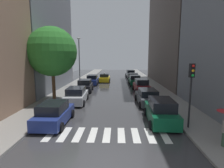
# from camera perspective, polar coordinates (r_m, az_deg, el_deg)

# --- Properties ---
(ground_plane) EXTENTS (28.00, 72.00, 0.04)m
(ground_plane) POSITION_cam_1_polar(r_m,az_deg,el_deg) (31.87, 0.57, -0.15)
(ground_plane) COLOR #343437
(sidewalk_left) EXTENTS (3.00, 72.00, 0.15)m
(sidewalk_left) POSITION_cam_1_polar(r_m,az_deg,el_deg) (32.64, -10.92, 0.07)
(sidewalk_left) COLOR gray
(sidewalk_left) RESTS_ON ground
(sidewalk_right) EXTENTS (3.00, 72.00, 0.15)m
(sidewalk_right) POSITION_cam_1_polar(r_m,az_deg,el_deg) (32.38, 12.15, -0.04)
(sidewalk_right) COLOR gray
(sidewalk_right) RESTS_ON ground
(crosswalk_stripes) EXTENTS (7.65, 2.20, 0.01)m
(crosswalk_stripes) POSITION_cam_1_polar(r_m,az_deg,el_deg) (11.76, -1.60, -15.81)
(crosswalk_stripes) COLOR silver
(crosswalk_stripes) RESTS_ON ground
(building_left_mid) EXTENTS (6.00, 15.77, 25.20)m
(building_left_mid) POSITION_cam_1_polar(r_m,az_deg,el_deg) (29.85, -23.22, 23.01)
(building_left_mid) COLOR slate
(building_left_mid) RESTS_ON ground
(building_right_mid) EXTENTS (6.00, 21.25, 25.47)m
(building_right_mid) POSITION_cam_1_polar(r_m,az_deg,el_deg) (35.47, 20.06, 20.99)
(building_right_mid) COLOR #564C47
(building_right_mid) RESTS_ON ground
(parked_car_left_nearest) EXTENTS (2.13, 4.28, 1.64)m
(parked_car_left_nearest) POSITION_cam_1_polar(r_m,az_deg,el_deg) (13.85, -17.96, -9.03)
(parked_car_left_nearest) COLOR navy
(parked_car_left_nearest) RESTS_ON ground
(parked_car_left_second) EXTENTS (2.29, 4.67, 1.69)m
(parked_car_left_second) POSITION_cam_1_polar(r_m,az_deg,el_deg) (19.46, -11.27, -3.62)
(parked_car_left_second) COLOR #B2B7BF
(parked_car_left_second) RESTS_ON ground
(parked_car_left_third) EXTENTS (2.21, 4.11, 1.74)m
(parked_car_left_third) POSITION_cam_1_polar(r_m,az_deg,el_deg) (25.46, -8.61, -0.61)
(parked_car_left_third) COLOR black
(parked_car_left_third) RESTS_ON ground
(parked_car_left_fourth) EXTENTS (2.10, 4.41, 1.73)m
(parked_car_left_fourth) POSITION_cam_1_polar(r_m,az_deg,el_deg) (31.73, -6.25, 1.27)
(parked_car_left_fourth) COLOR navy
(parked_car_left_fourth) RESTS_ON ground
(parked_car_right_nearest) EXTENTS (2.19, 4.65, 1.81)m
(parked_car_right_nearest) POSITION_cam_1_polar(r_m,az_deg,el_deg) (13.97, 15.31, -8.44)
(parked_car_right_nearest) COLOR #0C4C2D
(parked_car_right_nearest) RESTS_ON ground
(parked_car_right_second) EXTENTS (2.22, 4.83, 1.58)m
(parked_car_right_second) POSITION_cam_1_polar(r_m,az_deg,el_deg) (19.00, 11.19, -4.05)
(parked_car_right_second) COLOR #474C51
(parked_car_right_second) RESTS_ON ground
(parked_car_right_third) EXTENTS (2.14, 4.47, 1.82)m
(parked_car_right_third) POSITION_cam_1_polar(r_m,az_deg,el_deg) (25.39, 9.30, -0.57)
(parked_car_right_third) COLOR maroon
(parked_car_right_third) RESTS_ON ground
(parked_car_right_fourth) EXTENTS (2.13, 4.17, 1.68)m
(parked_car_right_fourth) POSITION_cam_1_polar(r_m,az_deg,el_deg) (31.87, 7.25, 1.24)
(parked_car_right_fourth) COLOR #0C4C2D
(parked_car_right_fourth) RESTS_ON ground
(parked_car_right_fifth) EXTENTS (2.30, 4.13, 1.55)m
(parked_car_right_fifth) POSITION_cam_1_polar(r_m,az_deg,el_deg) (37.05, 6.85, 2.20)
(parked_car_right_fifth) COLOR #474C51
(parked_car_right_fifth) RESTS_ON ground
(parked_car_right_sixth) EXTENTS (2.31, 4.82, 1.75)m
(parked_car_right_sixth) POSITION_cam_1_polar(r_m,az_deg,el_deg) (43.25, 5.87, 3.26)
(parked_car_right_sixth) COLOR #B2B7BF
(parked_car_right_sixth) RESTS_ON ground
(taxi_midroad) EXTENTS (2.10, 4.34, 1.81)m
(taxi_midroad) POSITION_cam_1_polar(r_m,az_deg,el_deg) (34.99, -2.35, 1.93)
(taxi_midroad) COLOR yellow
(taxi_midroad) RESTS_ON ground
(street_tree_left) EXTENTS (5.22, 5.22, 7.87)m
(street_tree_left) POSITION_cam_1_polar(r_m,az_deg,el_deg) (20.20, -18.54, 9.72)
(street_tree_left) COLOR #513823
(street_tree_left) RESTS_ON sidewalk_left
(traffic_light_right_corner) EXTENTS (0.30, 0.42, 4.30)m
(traffic_light_right_corner) POSITION_cam_1_polar(r_m,az_deg,el_deg) (12.72, 23.94, 0.73)
(traffic_light_right_corner) COLOR black
(traffic_light_right_corner) RESTS_ON sidewalk_right
(lamp_post_left) EXTENTS (0.60, 0.28, 7.75)m
(lamp_post_left) POSITION_cam_1_polar(r_m,az_deg,el_deg) (29.75, -10.37, 7.95)
(lamp_post_left) COLOR #595B60
(lamp_post_left) RESTS_ON sidewalk_left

